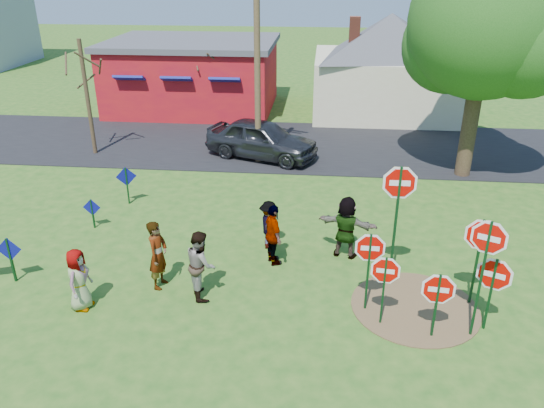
{
  "coord_description": "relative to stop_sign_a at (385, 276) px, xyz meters",
  "views": [
    {
      "loc": [
        1.97,
        -12.35,
        8.0
      ],
      "look_at": [
        0.64,
        1.47,
        1.57
      ],
      "focal_mm": 35.0,
      "sensor_mm": 36.0,
      "label": 1
    }
  ],
  "objects": [
    {
      "name": "utility_pole",
      "position": [
        -4.27,
        10.88,
        3.0
      ],
      "size": [
        1.89,
        0.89,
        8.23
      ],
      "rotation": [
        0.0,
        0.0,
        -0.4
      ],
      "color": "#4C3823",
      "rests_on": "ground"
    },
    {
      "name": "ground",
      "position": [
        -3.57,
        1.73,
        -1.33
      ],
      "size": [
        120.0,
        120.0,
        0.0
      ],
      "primitive_type": "plane",
      "color": "#255718",
      "rests_on": "ground"
    },
    {
      "name": "person_d",
      "position": [
        -3.06,
        3.46,
        -0.57
      ],
      "size": [
        0.71,
        1.06,
        1.51
      ],
      "primitive_type": "imported",
      "rotation": [
        0.0,
        0.0,
        1.73
      ],
      "color": "#323136",
      "rests_on": "ground"
    },
    {
      "name": "stop_sign_f",
      "position": [
        2.44,
        0.05,
        0.06
      ],
      "size": [
        0.99,
        0.48,
        2.04
      ],
      "rotation": [
        0.0,
        0.0,
        -0.44
      ],
      "color": "#0F3719",
      "rests_on": "ground"
    },
    {
      "name": "stop_sign_b",
      "position": [
        0.4,
        1.8,
        1.26
      ],
      "size": [
        1.18,
        0.08,
        3.54
      ],
      "rotation": [
        0.0,
        0.0,
        0.01
      ],
      "color": "#0F3719",
      "rests_on": "ground"
    },
    {
      "name": "suv",
      "position": [
        -4.18,
        11.38,
        -0.45
      ],
      "size": [
        5.31,
        3.57,
        1.68
      ],
      "primitive_type": "imported",
      "rotation": [
        0.0,
        0.0,
        1.22
      ],
      "color": "#2A2A2E",
      "rests_on": "road"
    },
    {
      "name": "stop_sign_a",
      "position": [
        0.0,
        0.0,
        0.0
      ],
      "size": [
        0.93,
        0.13,
        1.95
      ],
      "rotation": [
        0.0,
        0.0,
        -0.13
      ],
      "color": "#0F3719",
      "rests_on": "ground"
    },
    {
      "name": "blue_diamond_c",
      "position": [
        -8.87,
        4.18,
        -0.7
      ],
      "size": [
        0.58,
        0.06,
        1.03
      ],
      "rotation": [
        0.0,
        0.0,
        0.01
      ],
      "color": "#0F3719",
      "rests_on": "ground"
    },
    {
      "name": "blue_diamond_d",
      "position": [
        -8.39,
        6.14,
        -0.46
      ],
      "size": [
        0.68,
        0.26,
        1.4
      ],
      "rotation": [
        0.0,
        0.0,
        0.35
      ],
      "color": "#0F3719",
      "rests_on": "ground"
    },
    {
      "name": "person_a",
      "position": [
        -7.42,
        -0.07,
        -0.51
      ],
      "size": [
        0.6,
        0.85,
        1.65
      ],
      "primitive_type": "imported",
      "rotation": [
        0.0,
        0.0,
        1.47
      ],
      "color": "#344881",
      "rests_on": "ground"
    },
    {
      "name": "blue_diamond_b",
      "position": [
        -9.76,
        0.92,
        -0.51
      ],
      "size": [
        0.68,
        0.07,
        1.33
      ],
      "rotation": [
        0.0,
        0.0,
        0.05
      ],
      "color": "#0F3719",
      "rests_on": "ground"
    },
    {
      "name": "person_f",
      "position": [
        -0.77,
        3.16,
        -0.39
      ],
      "size": [
        1.84,
        1.03,
        1.89
      ],
      "primitive_type": "imported",
      "rotation": [
        0.0,
        0.0,
        2.86
      ],
      "color": "#1A4823",
      "rests_on": "ground"
    },
    {
      "name": "person_b",
      "position": [
        -5.74,
        1.08,
        -0.37
      ],
      "size": [
        0.57,
        0.77,
        1.92
      ],
      "primitive_type": "imported",
      "rotation": [
        0.0,
        0.0,
        1.4
      ],
      "color": "#1F6C63",
      "rests_on": "ground"
    },
    {
      "name": "leafy_tree",
      "position": [
        4.32,
        10.14,
        4.32
      ],
      "size": [
        6.18,
        5.63,
        8.78
      ],
      "color": "#382819",
      "rests_on": "ground"
    },
    {
      "name": "stop_sign_g",
      "position": [
        -0.33,
        0.55,
        0.23
      ],
      "size": [
        1.0,
        0.07,
        2.26
      ],
      "rotation": [
        0.0,
        0.0,
        -0.03
      ],
      "color": "#0F3719",
      "rests_on": "ground"
    },
    {
      "name": "bare_tree_east",
      "position": [
        -7.5,
        16.72,
        1.19
      ],
      "size": [
        1.8,
        1.8,
        3.9
      ],
      "color": "#382819",
      "rests_on": "ground"
    },
    {
      "name": "red_building",
      "position": [
        -9.07,
        19.72,
        0.63
      ],
      "size": [
        9.4,
        7.69,
        3.9
      ],
      "color": "maroon",
      "rests_on": "ground"
    },
    {
      "name": "dirt_patch",
      "position": [
        0.93,
        0.73,
        -1.32
      ],
      "size": [
        3.2,
        3.2,
        0.03
      ],
      "primitive_type": "cylinder",
      "color": "brown",
      "rests_on": "ground"
    },
    {
      "name": "stop_sign_d",
      "position": [
        2.35,
        1.06,
        0.46
      ],
      "size": [
        1.09,
        0.16,
        2.53
      ],
      "rotation": [
        0.0,
        0.0,
        -0.13
      ],
      "color": "#0F3719",
      "rests_on": "ground"
    },
    {
      "name": "person_e",
      "position": [
        -2.83,
        2.53,
        -0.42
      ],
      "size": [
        0.86,
        1.16,
        1.83
      ],
      "primitive_type": "imported",
      "rotation": [
        0.0,
        0.0,
        2.01
      ],
      "color": "#50315E",
      "rests_on": "ground"
    },
    {
      "name": "road",
      "position": [
        -3.57,
        13.23,
        -1.31
      ],
      "size": [
        120.0,
        7.5,
        0.04
      ],
      "primitive_type": "cube",
      "color": "black",
      "rests_on": "ground"
    },
    {
      "name": "stop_sign_e",
      "position": [
        1.15,
        -0.37,
        -0.14
      ],
      "size": [
        1.03,
        0.11,
        1.81
      ],
      "rotation": [
        0.0,
        0.0,
        -0.09
      ],
      "color": "#0F3719",
      "rests_on": "ground"
    },
    {
      "name": "person_c",
      "position": [
        -4.53,
        0.78,
        -0.4
      ],
      "size": [
        0.98,
        1.1,
        1.85
      ],
      "primitive_type": "imported",
      "rotation": [
        0.0,
        0.0,
        1.95
      ],
      "color": "brown",
      "rests_on": "ground"
    },
    {
      "name": "stop_sign_c",
      "position": [
        2.07,
        -0.24,
        0.87
      ],
      "size": [
        0.96,
        0.48,
        3.11
      ],
      "rotation": [
        0.0,
        0.0,
        -0.45
      ],
      "color": "#0F3719",
      "rests_on": "ground"
    },
    {
      "name": "cream_house",
      "position": [
        1.93,
        19.73,
        1.59
      ],
      "size": [
        9.4,
        9.4,
        6.5
      ],
      "color": "beige",
      "rests_on": "ground"
    },
    {
      "name": "bare_tree_west",
      "position": [
        -11.75,
        11.24,
        1.92
      ],
      "size": [
        1.8,
        1.8,
        5.02
      ],
      "color": "#382819",
      "rests_on": "ground"
    }
  ]
}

